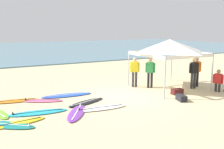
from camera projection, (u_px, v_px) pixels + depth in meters
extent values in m
plane|color=beige|center=(126.00, 95.00, 13.26)|extent=(80.00, 80.00, 0.00)
cube|color=#568499|center=(22.00, 50.00, 39.23)|extent=(80.00, 36.00, 0.10)
cylinder|color=#B7B7BC|center=(165.00, 78.00, 12.41)|extent=(0.07, 0.07, 2.05)
cylinder|color=#B7B7BC|center=(212.00, 72.00, 13.94)|extent=(0.07, 0.07, 2.05)
cylinder|color=#B7B7BC|center=(129.00, 68.00, 15.21)|extent=(0.07, 0.07, 2.05)
cylinder|color=#B7B7BC|center=(171.00, 65.00, 16.74)|extent=(0.07, 0.07, 2.05)
cube|color=white|center=(191.00, 56.00, 13.00)|extent=(3.25, 0.03, 0.18)
cube|color=white|center=(151.00, 51.00, 15.81)|extent=(3.25, 0.03, 0.18)
cube|color=white|center=(145.00, 55.00, 13.64)|extent=(0.03, 3.25, 0.18)
cube|color=white|center=(191.00, 52.00, 15.17)|extent=(0.03, 3.25, 0.18)
pyramid|color=white|center=(170.00, 46.00, 14.33)|extent=(3.37, 3.37, 0.70)
ellipsoid|color=blue|center=(67.00, 95.00, 13.07)|extent=(2.59, 0.95, 0.07)
cube|color=white|center=(67.00, 94.00, 13.06)|extent=(2.15, 0.28, 0.01)
cone|color=white|center=(46.00, 95.00, 12.66)|extent=(0.09, 0.09, 0.12)
ellipsoid|color=black|center=(86.00, 102.00, 11.84)|extent=(2.11, 1.23, 0.07)
cube|color=white|center=(86.00, 101.00, 11.84)|extent=(1.65, 0.65, 0.01)
cone|color=white|center=(72.00, 104.00, 11.20)|extent=(0.09, 0.09, 0.12)
ellipsoid|color=purple|center=(77.00, 113.00, 10.39)|extent=(1.64, 2.15, 0.07)
cube|color=white|center=(77.00, 112.00, 10.38)|extent=(1.01, 1.59, 0.01)
cone|color=white|center=(80.00, 104.00, 11.24)|extent=(0.09, 0.09, 0.12)
ellipsoid|color=#23B2CC|center=(38.00, 112.00, 10.43)|extent=(2.39, 0.95, 0.07)
cube|color=black|center=(38.00, 112.00, 10.43)|extent=(1.96, 0.33, 0.01)
cone|color=black|center=(13.00, 113.00, 10.09)|extent=(0.09, 0.09, 0.12)
ellipsoid|color=orange|center=(15.00, 101.00, 12.06)|extent=(2.21, 0.90, 0.07)
cube|color=black|center=(14.00, 100.00, 12.05)|extent=(1.81, 0.32, 0.01)
ellipsoid|color=#19847F|center=(4.00, 125.00, 9.13)|extent=(2.20, 2.05, 0.07)
cube|color=white|center=(4.00, 124.00, 9.12)|extent=(1.54, 1.37, 0.01)
cone|color=white|center=(29.00, 124.00, 8.89)|extent=(0.09, 0.09, 0.12)
ellipsoid|color=pink|center=(42.00, 101.00, 12.10)|extent=(1.92, 1.28, 0.07)
cube|color=black|center=(42.00, 100.00, 12.10)|extent=(1.46, 0.74, 0.01)
cone|color=black|center=(25.00, 99.00, 12.05)|extent=(0.09, 0.09, 0.12)
ellipsoid|color=yellow|center=(18.00, 123.00, 9.30)|extent=(2.04, 0.84, 0.07)
cube|color=black|center=(18.00, 122.00, 9.29)|extent=(1.67, 0.31, 0.01)
ellipsoid|color=white|center=(101.00, 108.00, 11.00)|extent=(2.35, 0.84, 0.07)
cube|color=black|center=(101.00, 107.00, 10.99)|extent=(1.95, 0.23, 0.01)
cone|color=black|center=(79.00, 109.00, 10.62)|extent=(0.09, 0.09, 0.12)
cylinder|color=#2D2D33|center=(133.00, 80.00, 14.93)|extent=(0.13, 0.13, 0.88)
cylinder|color=#2D2D33|center=(136.00, 80.00, 14.93)|extent=(0.13, 0.13, 0.88)
cube|color=yellow|center=(135.00, 67.00, 14.80)|extent=(0.42, 0.37, 0.60)
sphere|color=tan|center=(135.00, 59.00, 14.72)|extent=(0.21, 0.21, 0.21)
cylinder|color=yellow|center=(131.00, 67.00, 14.81)|extent=(0.09, 0.09, 0.54)
cylinder|color=yellow|center=(139.00, 67.00, 14.80)|extent=(0.09, 0.09, 0.54)
cylinder|color=black|center=(197.00, 79.00, 15.05)|extent=(0.13, 0.13, 0.88)
cylinder|color=black|center=(194.00, 79.00, 15.04)|extent=(0.13, 0.13, 0.88)
cube|color=orange|center=(197.00, 66.00, 14.91)|extent=(0.42, 0.34, 0.60)
sphere|color=tan|center=(197.00, 59.00, 14.83)|extent=(0.21, 0.21, 0.21)
cylinder|color=orange|center=(200.00, 67.00, 14.93)|extent=(0.09, 0.09, 0.54)
cylinder|color=orange|center=(193.00, 67.00, 14.89)|extent=(0.09, 0.09, 0.54)
cylinder|color=#2D2D33|center=(195.00, 81.00, 14.58)|extent=(0.13, 0.13, 0.88)
cylinder|color=#2D2D33|center=(192.00, 81.00, 14.55)|extent=(0.13, 0.13, 0.88)
cube|color=black|center=(194.00, 68.00, 14.43)|extent=(0.41, 0.33, 0.60)
sphere|color=beige|center=(194.00, 60.00, 14.36)|extent=(0.21, 0.21, 0.21)
cylinder|color=black|center=(198.00, 68.00, 14.47)|extent=(0.09, 0.09, 0.54)
cylinder|color=black|center=(190.00, 68.00, 14.40)|extent=(0.09, 0.09, 0.54)
cylinder|color=black|center=(148.00, 80.00, 14.76)|extent=(0.13, 0.13, 0.88)
cylinder|color=black|center=(152.00, 80.00, 14.72)|extent=(0.13, 0.13, 0.88)
cube|color=#2D8C47|center=(150.00, 67.00, 14.60)|extent=(0.42, 0.40, 0.60)
sphere|color=tan|center=(151.00, 60.00, 14.53)|extent=(0.21, 0.21, 0.21)
cylinder|color=#2D8C47|center=(146.00, 68.00, 14.66)|extent=(0.09, 0.09, 0.54)
cylinder|color=#2D8C47|center=(154.00, 68.00, 14.56)|extent=(0.09, 0.09, 0.54)
cylinder|color=#2D2D33|center=(219.00, 88.00, 13.87)|extent=(0.13, 0.13, 0.45)
cylinder|color=#2D2D33|center=(216.00, 87.00, 13.97)|extent=(0.13, 0.13, 0.45)
cube|color=red|center=(218.00, 79.00, 13.83)|extent=(0.36, 0.42, 0.52)
sphere|color=#9E7051|center=(219.00, 71.00, 13.76)|extent=(0.21, 0.21, 0.21)
cylinder|color=red|center=(223.00, 79.00, 13.71)|extent=(0.09, 0.09, 0.47)
cylinder|color=red|center=(214.00, 78.00, 13.97)|extent=(0.09, 0.09, 0.47)
cube|color=#232328|center=(181.00, 98.00, 12.19)|extent=(0.48, 0.67, 0.28)
cube|color=#4C1919|center=(177.00, 92.00, 13.38)|extent=(0.62, 0.35, 0.28)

